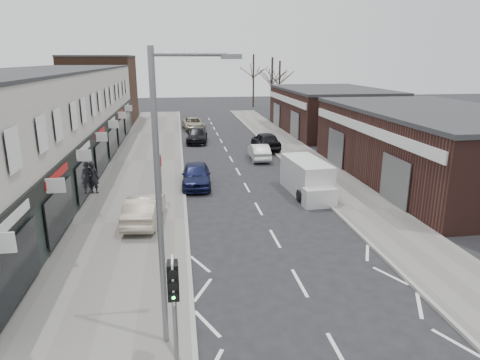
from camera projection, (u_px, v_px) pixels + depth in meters
name	position (u px, v px, depth m)	size (l,w,h in m)	color
ground	(317.00, 314.00, 13.58)	(160.00, 160.00, 0.00)	black
pavement_left	(146.00, 161.00, 33.56)	(5.50, 64.00, 0.12)	slate
pavement_right	(300.00, 156.00, 35.30)	(3.50, 64.00, 0.12)	slate
shop_terrace_left	(40.00, 123.00, 29.29)	(8.00, 41.00, 7.10)	beige
brick_block_far	(101.00, 90.00, 53.44)	(8.00, 10.00, 8.00)	#452B1D
right_unit_near	(435.00, 147.00, 28.02)	(10.00, 18.00, 4.50)	#3C201B
right_unit_far	(330.00, 111.00, 47.05)	(10.00, 16.00, 4.50)	#3C201B
tree_far_a	(271.00, 116.00, 60.51)	(3.60, 3.60, 8.00)	#382D26
tree_far_b	(279.00, 111.00, 66.56)	(3.60, 3.60, 7.50)	#382D26
tree_far_c	(253.00, 107.00, 71.86)	(3.60, 3.60, 8.50)	#382D26
traffic_light	(174.00, 290.00, 10.39)	(0.28, 0.60, 3.10)	slate
street_lamp	(165.00, 189.00, 10.92)	(2.23, 0.22, 8.00)	slate
warning_sign	(161.00, 164.00, 23.68)	(0.12, 0.80, 2.70)	slate
white_van	(307.00, 178.00, 25.43)	(2.15, 5.33, 2.03)	silver
sedan_on_pavement	(144.00, 209.00, 20.69)	(1.48, 4.24, 1.40)	#AFA28C
pedestrian	(93.00, 177.00, 25.18)	(0.70, 0.46, 1.92)	black
parked_car_left_a	(196.00, 175.00, 26.98)	(1.77, 4.40, 1.50)	#13183C
parked_car_left_b	(197.00, 135.00, 41.19)	(1.89, 4.65, 1.35)	black
parked_car_left_c	(193.00, 124.00, 48.68)	(2.21, 4.79, 1.33)	#A29A81
parked_car_right_a	(259.00, 152.00, 34.16)	(1.36, 3.89, 1.28)	silver
parked_car_right_b	(266.00, 141.00, 37.86)	(1.89, 4.71, 1.60)	black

